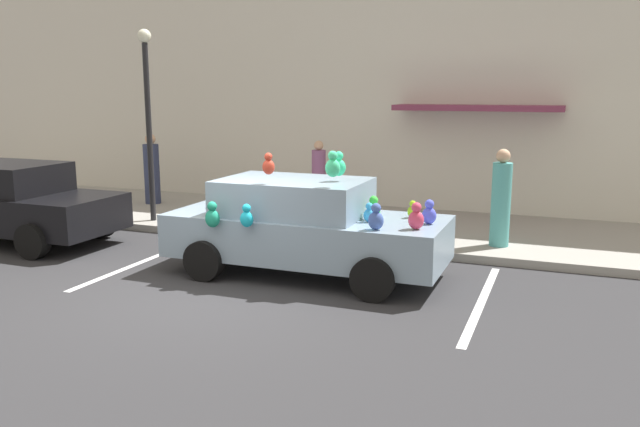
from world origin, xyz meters
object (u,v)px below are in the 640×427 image
Objects in this scene: teddy_bear_on_sidewalk at (255,209)px; pedestrian_walking_past at (501,201)px; pedestrian_near_shopfront at (152,171)px; parked_sedan_behind at (11,202)px; plush_covered_car at (303,226)px; pedestrian_by_lamp at (319,181)px; street_lamp_post at (148,106)px.

teddy_bear_on_sidewalk is 0.46× the size of pedestrian_walking_past.
pedestrian_near_shopfront reaches higher than teddy_bear_on_sidewalk.
pedestrian_near_shopfront is (-3.64, 1.55, 0.42)m from teddy_bear_on_sidewalk.
pedestrian_walking_past is (8.98, 2.50, 0.18)m from parked_sedan_behind.
plush_covered_car is 5.43× the size of teddy_bear_on_sidewalk.
parked_sedan_behind is 2.54× the size of pedestrian_by_lamp.
pedestrian_walking_past is at bearing 2.84° from street_lamp_post.
pedestrian_walking_past is at bearing -9.42° from pedestrian_near_shopfront.
pedestrian_near_shopfront is 4.41m from pedestrian_by_lamp.
pedestrian_by_lamp is (4.41, 0.10, -0.01)m from pedestrian_near_shopfront.
teddy_bear_on_sidewalk is at bearing -115.24° from pedestrian_by_lamp.
street_lamp_post is (1.74, 2.14, 1.81)m from parked_sedan_behind.
pedestrian_by_lamp is at bearing 39.53° from parked_sedan_behind.
plush_covered_car is 1.04× the size of parked_sedan_behind.
street_lamp_post is 2.28× the size of pedestrian_walking_past.
street_lamp_post reaches higher than teddy_bear_on_sidewalk.
pedestrian_by_lamp is at bearing 30.94° from street_lamp_post.
pedestrian_near_shopfront reaches higher than parked_sedan_behind.
teddy_bear_on_sidewalk is (4.09, 2.37, -0.26)m from parked_sedan_behind.
teddy_bear_on_sidewalk is 0.20× the size of street_lamp_post.
pedestrian_near_shopfront is at bearing -178.69° from pedestrian_by_lamp.
pedestrian_walking_past is 1.05× the size of pedestrian_by_lamp.
teddy_bear_on_sidewalk is 3.97m from pedestrian_near_shopfront.
pedestrian_walking_past is at bearing -20.20° from pedestrian_by_lamp.
street_lamp_post is 2.74m from pedestrian_near_shopfront.
parked_sedan_behind is 1.06× the size of street_lamp_post.
parked_sedan_behind is at bearing -129.08° from street_lamp_post.
pedestrian_near_shopfront is (0.45, 3.92, 0.16)m from parked_sedan_behind.
street_lamp_post reaches higher than parked_sedan_behind.
street_lamp_post is (-4.45, 2.17, 1.80)m from plush_covered_car.
plush_covered_car is 4.26m from pedestrian_by_lamp.
street_lamp_post is (-2.35, -0.23, 2.07)m from teddy_bear_on_sidewalk.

